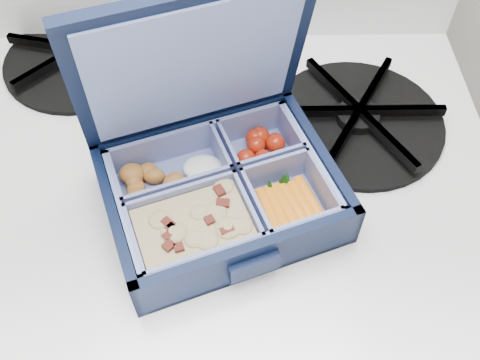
{
  "coord_description": "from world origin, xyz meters",
  "views": [
    {
      "loc": [
        -0.41,
        1.35,
        1.37
      ],
      "look_at": [
        -0.41,
        1.66,
        0.96
      ],
      "focal_mm": 40.0,
      "sensor_mm": 36.0,
      "label": 1
    }
  ],
  "objects_px": {
    "fork": "(247,107)",
    "stove": "(219,349)",
    "bento_box": "(221,192)",
    "burner_grate": "(358,115)"
  },
  "relations": [
    {
      "from": "stove",
      "to": "bento_box",
      "type": "relative_size",
      "value": 4.36
    },
    {
      "from": "stove",
      "to": "fork",
      "type": "xyz_separation_m",
      "value": [
        0.05,
        0.11,
        0.47
      ]
    },
    {
      "from": "burner_grate",
      "to": "fork",
      "type": "bearing_deg",
      "value": 168.77
    },
    {
      "from": "bento_box",
      "to": "fork",
      "type": "bearing_deg",
      "value": 57.96
    },
    {
      "from": "stove",
      "to": "burner_grate",
      "type": "height_order",
      "value": "burner_grate"
    },
    {
      "from": "bento_box",
      "to": "burner_grate",
      "type": "distance_m",
      "value": 0.19
    },
    {
      "from": "stove",
      "to": "bento_box",
      "type": "height_order",
      "value": "bento_box"
    },
    {
      "from": "bento_box",
      "to": "burner_grate",
      "type": "relative_size",
      "value": 1.1
    },
    {
      "from": "fork",
      "to": "stove",
      "type": "bearing_deg",
      "value": -82.46
    },
    {
      "from": "fork",
      "to": "burner_grate",
      "type": "bearing_deg",
      "value": 18.42
    }
  ]
}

